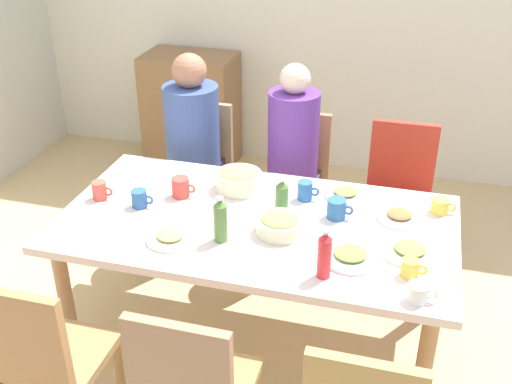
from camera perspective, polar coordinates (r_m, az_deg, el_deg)
ground_plane at (r=3.33m, az=0.00°, el=-13.34°), size 5.73×5.73×0.00m
wall_back at (r=4.73m, az=7.53°, el=17.13°), size 5.01×0.12×2.60m
dining_table at (r=2.93m, az=0.00°, el=-3.88°), size 1.85×0.99×0.72m
chair_0 at (r=3.90m, az=-5.30°, el=2.42°), size 0.40×0.40×0.90m
person_0 at (r=3.72m, az=-5.94°, el=5.18°), size 0.33×0.33×1.25m
chair_1 at (r=3.74m, az=3.60°, el=1.31°), size 0.40×0.40×0.90m
person_1 at (r=3.56m, az=3.39°, el=3.86°), size 0.30×0.30×1.25m
chair_3 at (r=3.68m, az=13.01°, el=0.10°), size 0.40×0.40×0.90m
chair_5 at (r=2.62m, az=-19.07°, el=-14.23°), size 0.40×0.40×0.90m
plate_0 at (r=2.65m, az=8.70°, el=-5.85°), size 0.25×0.25×0.04m
plate_1 at (r=2.97m, az=13.13°, el=-2.19°), size 0.21×0.21×0.04m
plate_2 at (r=3.12m, az=8.27°, el=-0.16°), size 0.21×0.21×0.04m
plate_3 at (r=2.77m, az=-7.91°, el=-4.16°), size 0.22×0.22×0.04m
plate_4 at (r=2.73m, az=14.06°, el=-5.28°), size 0.25×0.25×0.04m
bowl_0 at (r=3.14m, az=-1.61°, el=1.19°), size 0.24×0.24×0.11m
bowl_1 at (r=2.78m, az=2.21°, el=-3.00°), size 0.22×0.22×0.09m
cup_0 at (r=3.15m, az=-14.24°, el=0.14°), size 0.11×0.07×0.09m
cup_1 at (r=2.58m, az=14.11°, el=-6.85°), size 0.11×0.07×0.08m
cup_2 at (r=3.03m, az=-10.70°, el=-0.60°), size 0.11×0.08×0.09m
cup_3 at (r=2.46m, az=14.80°, el=-8.99°), size 0.12×0.08×0.07m
cup_4 at (r=2.91m, az=7.49°, el=-1.55°), size 0.13×0.09×0.10m
cup_5 at (r=3.09m, az=-6.96°, el=0.44°), size 0.12×0.09×0.10m
cup_6 at (r=3.05m, az=4.59°, el=0.13°), size 0.11×0.07×0.10m
cup_7 at (r=3.07m, az=16.68°, el=-1.25°), size 0.12×0.08×0.07m
bottle_0 at (r=2.70m, az=-3.31°, el=-2.63°), size 0.06×0.06×0.22m
bottle_1 at (r=2.91m, az=2.40°, el=-0.48°), size 0.06×0.06×0.18m
bottle_2 at (r=2.48m, az=6.35°, el=-5.82°), size 0.06×0.06×0.22m
side_cabinet at (r=4.96m, az=-5.99°, el=7.49°), size 0.70×0.44×0.90m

